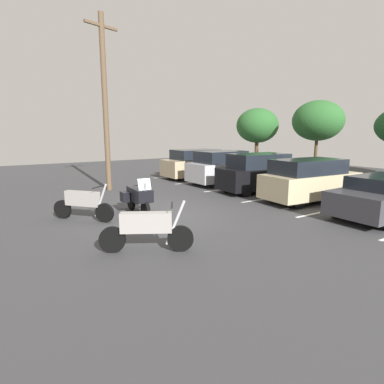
% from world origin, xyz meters
% --- Properties ---
extents(ground, '(44.00, 44.00, 0.10)m').
position_xyz_m(ground, '(0.00, 0.00, -0.05)').
color(ground, '#38383A').
extents(motorcycle_touring, '(2.15, 1.00, 1.39)m').
position_xyz_m(motorcycle_touring, '(-0.36, -0.43, 0.66)').
color(motorcycle_touring, black).
rests_on(motorcycle_touring, ground).
extents(motorcycle_second, '(1.25, 2.08, 1.30)m').
position_xyz_m(motorcycle_second, '(3.08, -1.67, 0.60)').
color(motorcycle_second, black).
rests_on(motorcycle_second, ground).
extents(motorcycle_third, '(1.80, 1.58, 1.28)m').
position_xyz_m(motorcycle_third, '(-0.69, -2.27, 0.57)').
color(motorcycle_third, black).
rests_on(motorcycle_third, ground).
extents(parking_stripes, '(14.28, 5.15, 0.01)m').
position_xyz_m(parking_stripes, '(-1.32, 6.59, 0.00)').
color(parking_stripes, silver).
rests_on(parking_stripes, ground).
extents(car_tan, '(1.98, 4.60, 1.82)m').
position_xyz_m(car_tan, '(-7.04, 6.50, 0.89)').
color(car_tan, tan).
rests_on(car_tan, ground).
extents(car_silver, '(2.05, 4.49, 1.87)m').
position_xyz_m(car_silver, '(-4.25, 6.52, 0.91)').
color(car_silver, '#B7B7BC').
rests_on(car_silver, ground).
extents(car_black, '(2.09, 4.42, 1.88)m').
position_xyz_m(car_black, '(-1.37, 6.46, 0.92)').
color(car_black, black).
rests_on(car_black, ground).
extents(car_champagne, '(2.04, 4.48, 1.80)m').
position_xyz_m(car_champagne, '(1.41, 6.62, 0.91)').
color(car_champagne, '#C1B289').
rests_on(car_champagne, ground).
extents(utility_pole, '(0.67, 1.75, 8.39)m').
position_xyz_m(utility_pole, '(-5.79, 0.26, 4.35)').
color(utility_pole, brown).
rests_on(utility_pole, ground).
extents(tree_rear, '(4.32, 4.32, 5.32)m').
position_xyz_m(tree_rear, '(-14.72, 18.98, 3.55)').
color(tree_rear, '#4C3823').
rests_on(tree_rear, ground).
extents(tree_right, '(4.55, 4.55, 5.72)m').
position_xyz_m(tree_right, '(-8.77, 20.72, 3.91)').
color(tree_right, '#4C3823').
rests_on(tree_right, ground).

